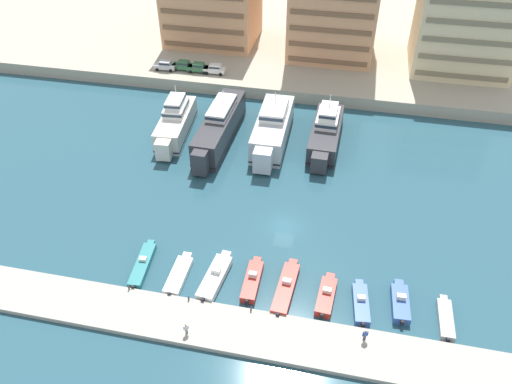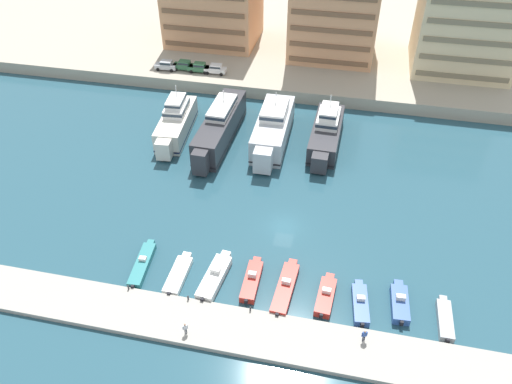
# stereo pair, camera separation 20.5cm
# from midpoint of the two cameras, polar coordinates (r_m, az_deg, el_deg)

# --- Properties ---
(ground_plane) EXTENTS (400.00, 400.00, 0.00)m
(ground_plane) POSITION_cam_midpoint_polar(r_m,az_deg,el_deg) (65.66, 3.15, -3.94)
(ground_plane) COLOR #285160
(quay_promenade) EXTENTS (180.00, 70.00, 2.26)m
(quay_promenade) POSITION_cam_midpoint_polar(r_m,az_deg,el_deg) (123.14, 8.60, 18.13)
(quay_promenade) COLOR #ADA38E
(quay_promenade) RESTS_ON ground
(pier_dock) EXTENTS (120.00, 5.73, 0.59)m
(pier_dock) POSITION_cam_midpoint_polar(r_m,az_deg,el_deg) (54.36, 0.08, -15.95)
(pier_dock) COLOR #A8A399
(pier_dock) RESTS_ON ground
(yacht_ivory_far_left) EXTENTS (5.23, 16.16, 7.73)m
(yacht_ivory_far_left) POSITION_cam_midpoint_polar(r_m,az_deg,el_deg) (83.12, -9.27, 7.88)
(yacht_ivory_far_left) COLOR silver
(yacht_ivory_far_left) RESTS_ON ground
(yacht_charcoal_left) EXTENTS (4.44, 21.00, 7.40)m
(yacht_charcoal_left) POSITION_cam_midpoint_polar(r_m,az_deg,el_deg) (80.72, -4.28, 7.43)
(yacht_charcoal_left) COLOR #333338
(yacht_charcoal_left) RESTS_ON ground
(yacht_silver_mid_left) EXTENTS (5.17, 18.68, 7.43)m
(yacht_silver_mid_left) POSITION_cam_midpoint_polar(r_m,az_deg,el_deg) (80.19, 1.81, 7.27)
(yacht_silver_mid_left) COLOR silver
(yacht_silver_mid_left) RESTS_ON ground
(yacht_charcoal_center_left) EXTENTS (4.65, 17.17, 7.56)m
(yacht_charcoal_center_left) POSITION_cam_midpoint_polar(r_m,az_deg,el_deg) (80.56, 7.93, 6.83)
(yacht_charcoal_center_left) COLOR #333338
(yacht_charcoal_center_left) RESTS_ON ground
(motorboat_teal_far_left) EXTENTS (2.14, 7.73, 1.22)m
(motorboat_teal_far_left) POSITION_cam_midpoint_polar(r_m,az_deg,el_deg) (61.81, -12.90, -8.07)
(motorboat_teal_far_left) COLOR teal
(motorboat_teal_far_left) RESTS_ON ground
(motorboat_white_left) EXTENTS (1.93, 6.74, 0.81)m
(motorboat_white_left) POSITION_cam_midpoint_polar(r_m,az_deg,el_deg) (60.01, -8.90, -9.31)
(motorboat_white_left) COLOR white
(motorboat_white_left) RESTS_ON ground
(motorboat_white_mid_left) EXTENTS (2.73, 7.85, 1.57)m
(motorboat_white_mid_left) POSITION_cam_midpoint_polar(r_m,az_deg,el_deg) (59.08, -4.78, -9.63)
(motorboat_white_mid_left) COLOR white
(motorboat_white_mid_left) RESTS_ON ground
(motorboat_red_center_left) EXTENTS (1.80, 6.85, 1.48)m
(motorboat_red_center_left) POSITION_cam_midpoint_polar(r_m,az_deg,el_deg) (58.62, -0.52, -10.05)
(motorboat_red_center_left) COLOR red
(motorboat_red_center_left) RESTS_ON ground
(motorboat_red_center) EXTENTS (2.27, 8.47, 1.45)m
(motorboat_red_center) POSITION_cam_midpoint_polar(r_m,az_deg,el_deg) (57.99, 3.33, -10.86)
(motorboat_red_center) COLOR red
(motorboat_red_center) RESTS_ON ground
(motorboat_red_center_right) EXTENTS (2.10, 6.29, 1.39)m
(motorboat_red_center_right) POSITION_cam_midpoint_polar(r_m,az_deg,el_deg) (57.71, 7.93, -11.65)
(motorboat_red_center_right) COLOR red
(motorboat_red_center_right) RESTS_ON ground
(motorboat_blue_mid_right) EXTENTS (2.25, 6.31, 1.35)m
(motorboat_blue_mid_right) POSITION_cam_midpoint_polar(r_m,az_deg,el_deg) (57.68, 11.78, -12.33)
(motorboat_blue_mid_right) COLOR #33569E
(motorboat_blue_mid_right) RESTS_ON ground
(motorboat_blue_right) EXTENTS (2.12, 6.03, 1.55)m
(motorboat_blue_right) POSITION_cam_midpoint_polar(r_m,az_deg,el_deg) (58.71, 16.05, -12.03)
(motorboat_blue_right) COLOR #33569E
(motorboat_blue_right) RESTS_ON ground
(motorboat_grey_far_right) EXTENTS (1.57, 6.04, 0.84)m
(motorboat_grey_far_right) POSITION_cam_midpoint_polar(r_m,az_deg,el_deg) (58.98, 20.73, -13.38)
(motorboat_grey_far_right) COLOR #9EA3A8
(motorboat_grey_far_right) RESTS_ON ground
(car_silver_far_left) EXTENTS (4.16, 2.04, 1.80)m
(car_silver_far_left) POSITION_cam_midpoint_polar(r_m,az_deg,el_deg) (99.96, -10.40, 14.08)
(car_silver_far_left) COLOR #B7BCC1
(car_silver_far_left) RESTS_ON quay_promenade
(car_green_left) EXTENTS (4.12, 1.96, 1.80)m
(car_green_left) POSITION_cam_midpoint_polar(r_m,az_deg,el_deg) (99.41, -8.38, 14.16)
(car_green_left) COLOR #2D6642
(car_green_left) RESTS_ON quay_promenade
(car_green_mid_left) EXTENTS (4.15, 2.01, 1.80)m
(car_green_mid_left) POSITION_cam_midpoint_polar(r_m,az_deg,el_deg) (98.20, -6.66, 13.98)
(car_green_mid_left) COLOR #2D6642
(car_green_mid_left) RESTS_ON quay_promenade
(car_white_center_left) EXTENTS (4.13, 1.98, 1.80)m
(car_white_center_left) POSITION_cam_midpoint_polar(r_m,az_deg,el_deg) (97.35, -4.80, 13.87)
(car_white_center_left) COLOR white
(car_white_center_left) RESTS_ON quay_promenade
(apartment_block_left) EXTENTS (16.74, 16.74, 20.52)m
(apartment_block_left) POSITION_cam_midpoint_polar(r_m,az_deg,el_deg) (104.28, 8.96, 20.28)
(apartment_block_left) COLOR tan
(apartment_block_left) RESTS_ON quay_promenade
(apartment_block_mid_left) EXTENTS (17.97, 15.77, 18.56)m
(apartment_block_mid_left) POSITION_cam_midpoint_polar(r_m,az_deg,el_deg) (104.41, 22.81, 17.27)
(apartment_block_mid_left) COLOR beige
(apartment_block_mid_left) RESTS_ON quay_promenade
(pedestrian_near_edge) EXTENTS (0.50, 0.41, 1.55)m
(pedestrian_near_edge) POSITION_cam_midpoint_polar(r_m,az_deg,el_deg) (53.82, -8.11, -15.14)
(pedestrian_near_edge) COLOR #4C515B
(pedestrian_near_edge) RESTS_ON pier_dock
(pedestrian_mid_deck) EXTENTS (0.60, 0.37, 1.63)m
(pedestrian_mid_deck) POSITION_cam_midpoint_polar(r_m,az_deg,el_deg) (53.95, 12.27, -15.63)
(pedestrian_mid_deck) COLOR #282D3D
(pedestrian_mid_deck) RESTS_ON pier_dock
(bollard_west) EXTENTS (0.20, 0.20, 0.61)m
(bollard_west) POSITION_cam_midpoint_polar(r_m,az_deg,el_deg) (59.14, -14.44, -10.53)
(bollard_west) COLOR #2D2D33
(bollard_west) RESTS_ON pier_dock
(bollard_west_mid) EXTENTS (0.20, 0.20, 0.61)m
(bollard_west_mid) POSITION_cam_midpoint_polar(r_m,az_deg,el_deg) (56.92, -7.82, -11.90)
(bollard_west_mid) COLOR #2D2D33
(bollard_west_mid) RESTS_ON pier_dock
(bollard_east_mid) EXTENTS (0.20, 0.20, 0.61)m
(bollard_east_mid) POSITION_cam_midpoint_polar(r_m,az_deg,el_deg) (55.52, -0.69, -13.18)
(bollard_east_mid) COLOR #2D2D33
(bollard_east_mid) RESTS_ON pier_dock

